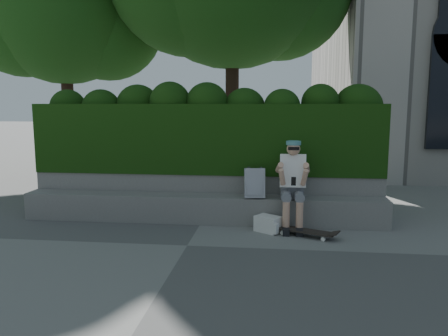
# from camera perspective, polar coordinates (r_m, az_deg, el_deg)

# --- Properties ---
(ground) EXTENTS (80.00, 80.00, 0.00)m
(ground) POSITION_cam_1_polar(r_m,az_deg,el_deg) (6.17, -4.83, -10.06)
(ground) COLOR slate
(ground) RESTS_ON ground
(bench_ledge) EXTENTS (6.00, 0.45, 0.45)m
(bench_ledge) POSITION_cam_1_polar(r_m,az_deg,el_deg) (7.29, -2.91, -5.31)
(bench_ledge) COLOR gray
(bench_ledge) RESTS_ON ground
(planter_wall) EXTENTS (6.00, 0.50, 0.75)m
(planter_wall) POSITION_cam_1_polar(r_m,az_deg,el_deg) (7.71, -2.34, -3.40)
(planter_wall) COLOR gray
(planter_wall) RESTS_ON ground
(hedge) EXTENTS (6.00, 1.00, 1.20)m
(hedge) POSITION_cam_1_polar(r_m,az_deg,el_deg) (7.80, -2.13, 3.97)
(hedge) COLOR black
(hedge) RESTS_ON planter_wall
(tree_right) EXTENTS (4.23, 4.23, 6.70)m
(tree_right) POSITION_cam_1_polar(r_m,az_deg,el_deg) (12.94, -20.29, 19.58)
(tree_right) COLOR black
(tree_right) RESTS_ON ground
(person) EXTENTS (0.40, 0.76, 1.38)m
(person) POSITION_cam_1_polar(r_m,az_deg,el_deg) (6.91, 8.96, -1.69)
(person) COLOR slate
(person) RESTS_ON ground
(skateboard) EXTENTS (0.91, 0.56, 0.09)m
(skateboard) POSITION_cam_1_polar(r_m,az_deg,el_deg) (6.65, 10.49, -8.11)
(skateboard) COLOR black
(skateboard) RESTS_ON ground
(backpack_plaid) EXTENTS (0.34, 0.21, 0.48)m
(backpack_plaid) POSITION_cam_1_polar(r_m,az_deg,el_deg) (7.01, 4.02, -2.01)
(backpack_plaid) COLOR silver
(backpack_plaid) RESTS_ON bench_ledge
(backpack_ground) EXTENTS (0.46, 0.43, 0.24)m
(backpack_ground) POSITION_cam_1_polar(r_m,az_deg,el_deg) (6.80, 5.80, -7.27)
(backpack_ground) COLOR white
(backpack_ground) RESTS_ON ground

